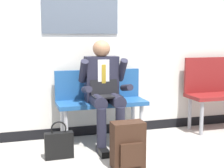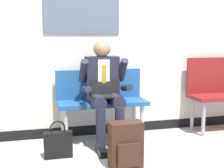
# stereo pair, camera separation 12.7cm
# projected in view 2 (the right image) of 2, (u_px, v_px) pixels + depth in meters

# --- Properties ---
(ground_plane) EXTENTS (18.00, 18.00, 0.00)m
(ground_plane) POSITION_uv_depth(u_px,v_px,m) (123.00, 151.00, 3.67)
(ground_plane) COLOR #9E9991
(station_wall) EXTENTS (5.75, 0.17, 2.91)m
(station_wall) POSITION_uv_depth(u_px,v_px,m) (106.00, 25.00, 4.19)
(station_wall) COLOR silver
(station_wall) RESTS_ON ground
(bench_with_person) EXTENTS (1.10, 0.42, 0.88)m
(bench_with_person) POSITION_uv_depth(u_px,v_px,m) (101.00, 98.00, 4.01)
(bench_with_person) COLOR navy
(bench_with_person) RESTS_ON ground
(person_seated) EXTENTS (0.57, 0.70, 1.26)m
(person_seated) POSITION_uv_depth(u_px,v_px,m) (105.00, 89.00, 3.81)
(person_seated) COLOR #1E1E2D
(person_seated) RESTS_ON ground
(backpack) EXTENTS (0.33, 0.22, 0.47)m
(backpack) POSITION_uv_depth(u_px,v_px,m) (126.00, 145.00, 3.18)
(backpack) COLOR #331E14
(backpack) RESTS_ON ground
(handbag) EXTENTS (0.30, 0.10, 0.41)m
(handbag) POSITION_uv_depth(u_px,v_px,m) (58.00, 144.00, 3.45)
(handbag) COLOR black
(handbag) RESTS_ON ground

